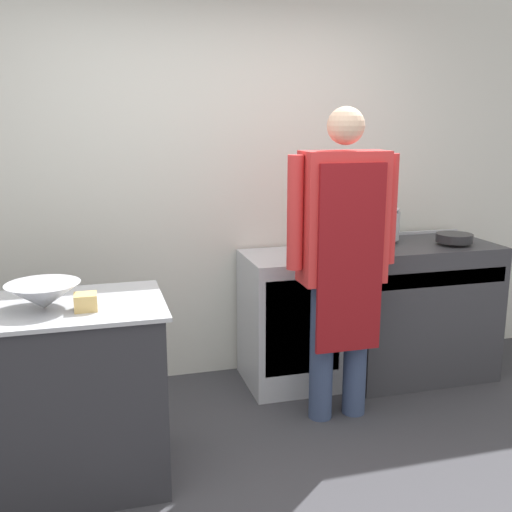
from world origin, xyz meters
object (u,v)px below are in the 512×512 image
at_px(stove, 414,308).
at_px(saute_pan, 454,238).
at_px(fridge_unit, 289,320).
at_px(plastic_tub, 86,302).
at_px(stock_pot, 381,222).
at_px(person_cook, 343,246).
at_px(mixing_bowl, 44,296).

distance_m(stove, saute_pan, 0.56).
distance_m(fridge_unit, plastic_tub, 1.66).
bearing_deg(stock_pot, plastic_tub, -153.81).
height_order(person_cook, saute_pan, person_cook).
relative_size(stove, mixing_bowl, 2.98).
height_order(mixing_bowl, plastic_tub, mixing_bowl).
xyz_separation_m(fridge_unit, stock_pot, (0.68, 0.05, 0.63)).
xyz_separation_m(person_cook, stock_pot, (0.54, 0.59, 0.02)).
bearing_deg(stock_pot, saute_pan, -28.02).
relative_size(mixing_bowl, stock_pot, 1.36).
bearing_deg(fridge_unit, mixing_bowl, -150.39).
height_order(stove, saute_pan, saute_pan).
relative_size(fridge_unit, stock_pot, 3.59).
distance_m(stock_pot, saute_pan, 0.49).
xyz_separation_m(stove, stock_pot, (-0.23, 0.12, 0.60)).
bearing_deg(plastic_tub, fridge_unit, 35.47).
height_order(plastic_tub, stock_pot, stock_pot).
xyz_separation_m(mixing_bowl, saute_pan, (2.58, 0.66, 0.01)).
height_order(stove, person_cook, person_cook).
relative_size(stove, plastic_tub, 9.90).
bearing_deg(saute_pan, person_cook, -159.73).
bearing_deg(mixing_bowl, stove, 17.98).
height_order(plastic_tub, saute_pan, saute_pan).
xyz_separation_m(person_cook, mixing_bowl, (-1.61, -0.30, -0.08)).
height_order(person_cook, mixing_bowl, person_cook).
distance_m(fridge_unit, mixing_bowl, 1.78).
bearing_deg(fridge_unit, stove, -4.17).
distance_m(stove, mixing_bowl, 2.55).
relative_size(fridge_unit, saute_pan, 3.64).
bearing_deg(stove, saute_pan, -29.24).
bearing_deg(fridge_unit, stock_pot, 4.15).
height_order(fridge_unit, saute_pan, saute_pan).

